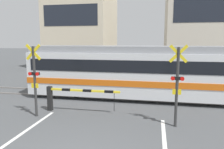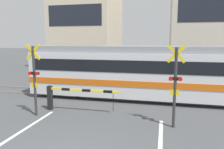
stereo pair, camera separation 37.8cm
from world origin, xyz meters
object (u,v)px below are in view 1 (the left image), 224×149
Objects in this scene: crossing_barrier_far at (152,77)px; crossing_signal_left at (35,77)px; pedestrian at (133,68)px; crossing_signal_right at (177,82)px; commuter_train at (155,71)px; crossing_barrier_near at (66,95)px.

crossing_signal_left is at bearing -125.64° from crossing_barrier_far.
crossing_signal_left is at bearing -107.65° from pedestrian.
crossing_barrier_far is 6.87m from crossing_signal_right.
crossing_signal_right is 1.85× the size of pedestrian.
crossing_signal_right is (5.84, 0.00, 0.00)m from crossing_signal_left.
pedestrian is at bearing 116.35° from crossing_barrier_far.
crossing_signal_right reaches higher than pedestrian.
commuter_train is at bearing 38.87° from crossing_signal_left.
crossing_signal_left reaches higher than crossing_barrier_near.
pedestrian is (2.18, 9.16, 0.18)m from crossing_barrier_near.
pedestrian is at bearing 106.91° from commuter_train.
crossing_signal_right is at bearing -10.28° from crossing_barrier_near.
crossing_signal_right is at bearing -75.20° from pedestrian.
crossing_barrier_near is 2.04× the size of pedestrian.
crossing_barrier_near is 1.64m from crossing_signal_left.
pedestrian is (-2.65, 10.03, -0.75)m from crossing_signal_right.
commuter_train is at bearing -73.09° from pedestrian.
crossing_barrier_near is at bearing 40.76° from crossing_signal_left.
crossing_signal_right is 10.41m from pedestrian.
crossing_signal_right reaches higher than crossing_barrier_near.
commuter_train reaches higher than pedestrian.
crossing_signal_right is (4.83, -0.88, 0.94)m from crossing_barrier_near.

